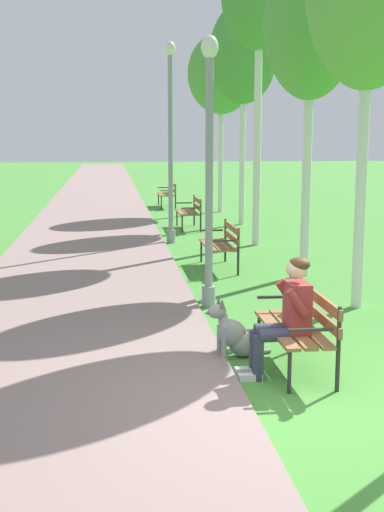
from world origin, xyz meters
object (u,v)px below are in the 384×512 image
object	(u,v)px
park_bench_mid	(222,241)
dog_grey	(236,335)
birch_tree_sixth	(221,74)
park_bench_near	(301,322)
park_bench_furthest	(168,192)
birch_tree_fifth	(243,54)
park_bench_far	(191,210)
lamp_post_near	(209,170)
birch_tree_third	(311,23)
lamp_post_mid	(171,141)
person_seated_on_near_bench	(287,312)

from	to	relation	value
park_bench_mid	dog_grey	size ratio (longest dim) A/B	1.84
dog_grey	birch_tree_sixth	size ratio (longest dim) A/B	0.14
park_bench_near	birch_tree_sixth	world-z (taller)	birch_tree_sixth
park_bench_near	park_bench_furthest	xyz separation A→B (m)	(0.05, 17.06, 0.00)
park_bench_furthest	birch_tree_fifth	bearing A→B (deg)	-71.82
park_bench_far	dog_grey	distance (m)	10.90
park_bench_near	birch_tree_fifth	xyz separation A→B (m)	(1.69, 12.10, 4.11)
park_bench_mid	lamp_post_near	bearing A→B (deg)	-102.99
park_bench_mid	dog_grey	xyz separation A→B (m)	(-0.70, -5.26, -0.25)
birch_tree_third	lamp_post_mid	bearing A→B (deg)	116.47
park_bench_far	lamp_post_near	bearing A→B (deg)	-94.94
dog_grey	birch_tree_fifth	xyz separation A→B (m)	(2.30, 11.64, 4.36)
park_bench_near	park_bench_far	world-z (taller)	same
person_seated_on_near_bench	birch_tree_sixth	bearing A→B (deg)	83.33
dog_grey	birch_tree_third	size ratio (longest dim) A/B	0.14
park_bench_near	dog_grey	bearing A→B (deg)	143.41
lamp_post_near	birch_tree_fifth	world-z (taller)	birch_tree_fifth
park_bench_near	birch_tree_third	bearing A→B (deg)	73.63
park_bench_near	birch_tree_sixth	bearing A→B (deg)	84.01
park_bench_near	birch_tree_sixth	size ratio (longest dim) A/B	0.26
park_bench_near	birch_tree_third	distance (m)	6.38
park_bench_near	park_bench_furthest	size ratio (longest dim) A/B	1.00
dog_grey	lamp_post_mid	bearing A→B (deg)	89.79
park_bench_far	park_bench_furthest	distance (m)	5.74
park_bench_furthest	birch_tree_fifth	xyz separation A→B (m)	(1.63, -4.96, 4.11)
lamp_post_near	lamp_post_mid	world-z (taller)	lamp_post_mid
park_bench_near	birch_tree_third	xyz separation A→B (m)	(1.44, 4.90, 3.82)
dog_grey	birch_tree_fifth	bearing A→B (deg)	78.84
park_bench_far	dog_grey	bearing A→B (deg)	-94.04
birch_tree_fifth	park_bench_furthest	bearing A→B (deg)	108.18
dog_grey	birch_tree_fifth	distance (m)	12.64
park_bench_mid	person_seated_on_near_bench	xyz separation A→B (m)	(-0.29, -5.91, 0.17)
person_seated_on_near_bench	dog_grey	distance (m)	0.87
lamp_post_near	dog_grey	bearing A→B (deg)	-90.83
dog_grey	lamp_post_near	size ratio (longest dim) A/B	0.21
lamp_post_mid	dog_grey	bearing A→B (deg)	-90.21
person_seated_on_near_bench	lamp_post_mid	distance (m)	9.30
dog_grey	park_bench_far	bearing A→B (deg)	85.96
park_bench_near	birch_tree_third	size ratio (longest dim) A/B	0.26
lamp_post_near	birch_tree_fifth	size ratio (longest dim) A/B	0.64
park_bench_far	lamp_post_mid	size ratio (longest dim) A/B	0.33
person_seated_on_near_bench	dog_grey	size ratio (longest dim) A/B	1.53
birch_tree_sixth	birch_tree_fifth	bearing A→B (deg)	-88.88
park_bench_far	park_bench_furthest	world-z (taller)	same
dog_grey	lamp_post_near	world-z (taller)	lamp_post_near
person_seated_on_near_bench	birch_tree_sixth	size ratio (longest dim) A/B	0.22
park_bench_near	park_bench_furthest	distance (m)	17.06
park_bench_mid	lamp_post_mid	bearing A→B (deg)	101.65
lamp_post_near	birch_tree_sixth	size ratio (longest dim) A/B	0.67
park_bench_far	park_bench_furthest	bearing A→B (deg)	91.01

